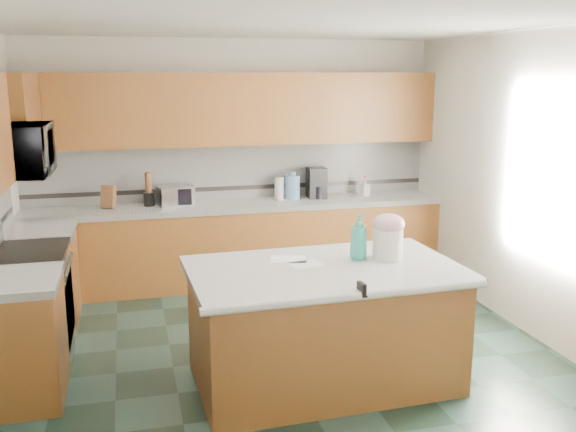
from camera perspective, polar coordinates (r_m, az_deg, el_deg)
name	(u,v)px	position (r m, az deg, el deg)	size (l,w,h in m)	color
floor	(281,355)	(5.53, -0.63, -12.27)	(4.60, 4.60, 0.00)	black
ceiling	(280,22)	(5.03, -0.71, 16.87)	(4.60, 4.60, 0.00)	white
wall_back	(233,161)	(7.36, -4.93, 4.93)	(4.60, 0.04, 2.70)	silver
wall_front	(400,292)	(2.98, 9.96, -6.69)	(4.60, 0.04, 2.70)	silver
wall_right	(535,186)	(6.08, 21.13, 2.52)	(0.04, 4.60, 2.70)	silver
back_base_cab	(239,246)	(7.23, -4.38, -2.64)	(4.60, 0.60, 0.86)	#462511
back_countertop	(238,206)	(7.12, -4.44, 0.93)	(4.60, 0.64, 0.06)	white
back_upper_cab	(235,109)	(7.12, -4.77, 9.45)	(4.60, 0.33, 0.78)	#462511
back_backsplash	(233,171)	(7.34, -4.87, 4.01)	(4.60, 0.02, 0.63)	silver
back_accent_band	(234,188)	(7.37, -4.84, 2.50)	(4.60, 0.01, 0.05)	black
left_base_cab_rear	(43,278)	(6.50, -20.95, -5.21)	(0.60, 0.82, 0.86)	#462511
left_counter_rear	(39,231)	(6.38, -21.27, -1.27)	(0.64, 0.82, 0.06)	white
left_base_cab_front	(18,343)	(5.08, -22.85, -10.36)	(0.60, 0.72, 0.86)	#462511
left_counter_front	(12,282)	(4.92, -23.31, -5.41)	(0.64, 0.72, 0.06)	white
left_upper_cab_rear	(15,116)	(6.39, -23.09, 8.15)	(0.33, 1.09, 0.78)	#462511
range_body	(32,306)	(5.76, -21.81, -7.46)	(0.60, 0.76, 0.88)	#B7B7BC
range_oven_door	(69,308)	(5.74, -18.89, -7.72)	(0.02, 0.68, 0.55)	black
range_cooktop	(27,253)	(5.62, -22.19, -3.04)	(0.62, 0.78, 0.04)	black
range_handle	(69,264)	(5.62, -18.86, -4.07)	(0.02, 0.02, 0.66)	#B7B7BC
microwave	(17,150)	(5.47, -22.91, 5.39)	(0.73, 0.50, 0.41)	#B7B7BC
island_base	(324,329)	(4.94, 3.19, -9.96)	(1.90, 1.09, 0.86)	#462511
island_top	(324,271)	(4.79, 3.26, -4.86)	(2.00, 1.19, 0.06)	white
island_bullnose	(352,297)	(4.25, 5.68, -7.17)	(0.06, 0.06, 2.00)	white
treat_jar	(388,244)	(5.00, 8.86, -2.45)	(0.23, 0.23, 0.24)	silver
treat_jar_lid	(388,224)	(4.96, 8.92, -0.68)	(0.25, 0.25, 0.16)	#D09AAC
treat_jar_knob	(389,217)	(4.95, 8.94, -0.09)	(0.03, 0.03, 0.08)	tan
treat_jar_knob_end_l	(384,217)	(4.93, 8.50, -0.12)	(0.04, 0.04, 0.04)	tan
treat_jar_knob_end_r	(394,217)	(4.96, 9.38, -0.07)	(0.04, 0.04, 0.04)	tan
soap_bottle_island	(359,237)	(4.95, 6.31, -1.86)	(0.14, 0.14, 0.35)	teal
paper_sheet_a	(306,264)	(4.83, 1.59, -4.31)	(0.24, 0.18, 0.00)	white
paper_sheet_b	(288,259)	(4.95, 0.03, -3.87)	(0.27, 0.20, 0.00)	white
clamp_body	(362,289)	(4.28, 6.56, -6.49)	(0.03, 0.10, 0.09)	black
clamp_handle	(365,295)	(4.24, 6.83, -6.99)	(0.02, 0.02, 0.07)	black
knife_block	(108,197)	(7.05, -15.68, 1.62)	(0.13, 0.11, 0.24)	#472814
utensil_crock	(149,199)	(7.09, -12.25, 1.47)	(0.12, 0.12, 0.15)	black
utensil_bundle	(148,183)	(7.05, -12.32, 2.93)	(0.07, 0.07, 0.22)	#472814
toaster_oven	(175,195)	(7.06, -9.99, 1.81)	(0.37, 0.25, 0.21)	#B7B7BC
toaster_oven_door	(176,197)	(6.95, -9.91, 1.64)	(0.33, 0.01, 0.17)	black
paper_towel	(279,188)	(7.29, -0.76, 2.46)	(0.11, 0.11, 0.25)	white
paper_towel_base	(280,199)	(7.31, -0.76, 1.57)	(0.16, 0.16, 0.01)	#B7B7BC
water_jug	(293,187)	(7.28, 0.41, 2.57)	(0.17, 0.17, 0.28)	#5F89B9
water_jug_neck	(293,174)	(7.26, 0.41, 3.79)	(0.08, 0.08, 0.04)	#5F89B9
coffee_maker	(316,183)	(7.37, 2.55, 2.97)	(0.21, 0.23, 0.35)	black
coffee_carafe	(318,192)	(7.34, 2.66, 2.11)	(0.14, 0.14, 0.14)	black
soap_bottle_back	(365,187)	(7.54, 6.82, 2.57)	(0.09, 0.10, 0.21)	white
soap_back_cap	(365,177)	(7.52, 6.84, 3.46)	(0.02, 0.02, 0.03)	red
window_light_proxy	(548,173)	(5.88, 22.12, 3.60)	(0.02, 1.40, 1.10)	white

